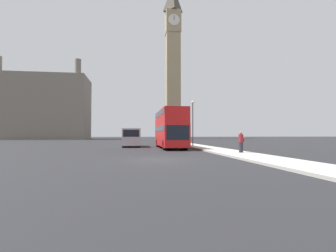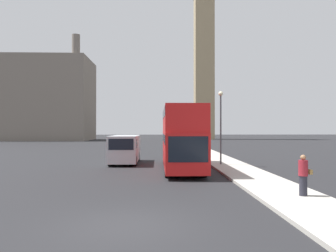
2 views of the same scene
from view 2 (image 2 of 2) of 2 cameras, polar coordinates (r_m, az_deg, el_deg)
The scene contains 7 objects.
ground_plane at distance 10.31m, azimuth -7.45°, elevation -16.73°, with size 300.00×300.00×0.00m, color black.
clock_tower at distance 94.02m, azimuth 6.27°, elevation 16.20°, with size 5.53×5.70×58.16m.
building_block_distant at distance 89.19m, azimuth -21.87°, elevation 4.29°, with size 26.86×15.55×24.87m.
red_double_decker_bus at distance 22.99m, azimuth 2.38°, elevation -1.66°, with size 2.53×10.29×4.31m.
white_van at distance 27.41m, azimuth -7.51°, elevation -3.89°, with size 2.22×5.90×2.31m.
pedestrian at distance 14.59m, azimuth 22.51°, elevation -7.93°, with size 0.53×0.37×1.67m.
street_lamp at distance 25.58m, azimuth 9.17°, elevation 1.70°, with size 0.36×0.36×5.63m.
Camera 2 is at (1.00, -9.85, 2.89)m, focal length 35.00 mm.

